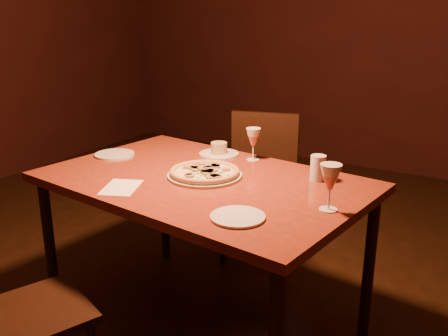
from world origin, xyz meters
The scene contains 12 objects.
back_wall centered at (0.00, 3.50, 1.50)m, with size 6.00×0.04×3.00m, color #351311.
dining_table centered at (0.07, 0.28, 0.75)m, with size 1.64×1.16×0.83m.
chair_near centered at (-0.22, -0.61, 0.48)m, with size 0.53×0.53×0.85m.
chair_far centered at (-0.09, 1.20, 0.54)m, with size 0.57×0.57×0.95m.
pizza_plate centered at (0.07, 0.30, 0.85)m, with size 0.36×0.36×0.04m.
ramekin_saucer centered at (-0.08, 0.66, 0.85)m, with size 0.22×0.22×0.07m.
wine_glass_far centered at (0.13, 0.67, 0.91)m, with size 0.08×0.08×0.18m, color #C56552, non-canonical shape.
wine_glass_right centered at (0.73, 0.21, 0.92)m, with size 0.09×0.09×0.19m, color #C56552, non-canonical shape.
water_tumbler centered at (0.56, 0.54, 0.89)m, with size 0.07×0.07×0.12m, color silver.
side_plate_left centered at (-0.57, 0.35, 0.83)m, with size 0.22×0.22×0.01m, color silver.
side_plate_near centered at (0.46, -0.06, 0.83)m, with size 0.22×0.22×0.01m, color silver.
menu_card centered at (-0.17, -0.03, 0.83)m, with size 0.15×0.22×0.00m, color white.
Camera 1 is at (1.36, -1.62, 1.61)m, focal length 40.00 mm.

